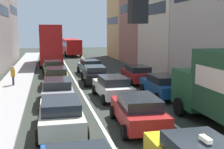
{
  "coord_description": "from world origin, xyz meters",
  "views": [
    {
      "loc": [
        -4.08,
        -5.73,
        4.41
      ],
      "look_at": [
        0.0,
        12.0,
        1.6
      ],
      "focal_mm": 45.64,
      "sensor_mm": 36.0,
      "label": 1
    }
  ],
  "objects_px": {
    "pedestrian_near_kerb": "(13,75)",
    "sedan_right_lane_behind_truck": "(163,85)",
    "wagon_right_lane_far": "(137,74)",
    "traffic_light_pole": "(23,68)",
    "wagon_left_lane_second": "(61,114)",
    "coupe_centre_lane_fourth": "(95,74)",
    "sedan_left_lane_fourth": "(56,76)",
    "sedan_centre_lane_fifth": "(90,67)",
    "sedan_left_lane_fifth": "(53,67)",
    "sedan_left_lane_third": "(57,90)",
    "bus_far_queue_secondary": "(71,46)",
    "hatchback_centre_lane_third": "(113,87)",
    "sedan_centre_lane_second": "(138,111)",
    "bus_mid_queue_primary": "(50,43)"
  },
  "relations": [
    {
      "from": "sedan_right_lane_behind_truck",
      "to": "wagon_right_lane_far",
      "type": "distance_m",
      "value": 5.27
    },
    {
      "from": "sedan_centre_lane_second",
      "to": "sedan_centre_lane_fifth",
      "type": "relative_size",
      "value": 1.0
    },
    {
      "from": "sedan_centre_lane_fifth",
      "to": "bus_far_queue_secondary",
      "type": "distance_m",
      "value": 23.07
    },
    {
      "from": "sedan_left_lane_third",
      "to": "pedestrian_near_kerb",
      "type": "height_order",
      "value": "pedestrian_near_kerb"
    },
    {
      "from": "traffic_light_pole",
      "to": "sedan_right_lane_behind_truck",
      "type": "bearing_deg",
      "value": 58.31
    },
    {
      "from": "hatchback_centre_lane_third",
      "to": "bus_far_queue_secondary",
      "type": "height_order",
      "value": "bus_far_queue_secondary"
    },
    {
      "from": "wagon_left_lane_second",
      "to": "sedan_left_lane_fifth",
      "type": "relative_size",
      "value": 0.99
    },
    {
      "from": "sedan_centre_lane_fifth",
      "to": "wagon_right_lane_far",
      "type": "height_order",
      "value": "same"
    },
    {
      "from": "traffic_light_pole",
      "to": "hatchback_centre_lane_third",
      "type": "height_order",
      "value": "traffic_light_pole"
    },
    {
      "from": "bus_far_queue_secondary",
      "to": "traffic_light_pole",
      "type": "bearing_deg",
      "value": 172.2
    },
    {
      "from": "bus_mid_queue_primary",
      "to": "sedan_left_lane_fourth",
      "type": "bearing_deg",
      "value": -179.22
    },
    {
      "from": "sedan_left_lane_fourth",
      "to": "sedan_right_lane_behind_truck",
      "type": "bearing_deg",
      "value": -128.08
    },
    {
      "from": "sedan_centre_lane_second",
      "to": "sedan_left_lane_fourth",
      "type": "distance_m",
      "value": 11.51
    },
    {
      "from": "coupe_centre_lane_fourth",
      "to": "sedan_left_lane_fifth",
      "type": "height_order",
      "value": "same"
    },
    {
      "from": "hatchback_centre_lane_third",
      "to": "sedan_left_lane_third",
      "type": "distance_m",
      "value": 3.56
    },
    {
      "from": "pedestrian_near_kerb",
      "to": "sedan_right_lane_behind_truck",
      "type": "bearing_deg",
      "value": 144.67
    },
    {
      "from": "coupe_centre_lane_fourth",
      "to": "pedestrian_near_kerb",
      "type": "height_order",
      "value": "pedestrian_near_kerb"
    },
    {
      "from": "wagon_right_lane_far",
      "to": "sedan_centre_lane_fifth",
      "type": "bearing_deg",
      "value": 29.8
    },
    {
      "from": "coupe_centre_lane_fourth",
      "to": "wagon_right_lane_far",
      "type": "height_order",
      "value": "same"
    },
    {
      "from": "sedan_left_lane_third",
      "to": "coupe_centre_lane_fourth",
      "type": "distance_m",
      "value": 6.74
    },
    {
      "from": "sedan_left_lane_third",
      "to": "wagon_right_lane_far",
      "type": "bearing_deg",
      "value": -51.79
    },
    {
      "from": "pedestrian_near_kerb",
      "to": "sedan_left_lane_fourth",
      "type": "bearing_deg",
      "value": 169.16
    },
    {
      "from": "sedan_left_lane_fourth",
      "to": "bus_mid_queue_primary",
      "type": "bearing_deg",
      "value": 1.93
    },
    {
      "from": "sedan_centre_lane_fifth",
      "to": "wagon_right_lane_far",
      "type": "xyz_separation_m",
      "value": [
        3.2,
        -5.73,
        0.0
      ]
    },
    {
      "from": "hatchback_centre_lane_third",
      "to": "sedan_left_lane_fifth",
      "type": "xyz_separation_m",
      "value": [
        -3.54,
        10.86,
        0.0
      ]
    },
    {
      "from": "sedan_left_lane_third",
      "to": "coupe_centre_lane_fourth",
      "type": "height_order",
      "value": "same"
    },
    {
      "from": "sedan_left_lane_fifth",
      "to": "bus_mid_queue_primary",
      "type": "bearing_deg",
      "value": -1.88
    },
    {
      "from": "sedan_left_lane_third",
      "to": "wagon_right_lane_far",
      "type": "xyz_separation_m",
      "value": [
        6.87,
        5.22,
        0.0
      ]
    },
    {
      "from": "traffic_light_pole",
      "to": "sedan_centre_lane_fifth",
      "type": "bearing_deg",
      "value": 79.01
    },
    {
      "from": "coupe_centre_lane_fourth",
      "to": "bus_far_queue_secondary",
      "type": "height_order",
      "value": "bus_far_queue_secondary"
    },
    {
      "from": "hatchback_centre_lane_third",
      "to": "sedan_left_lane_third",
      "type": "xyz_separation_m",
      "value": [
        -3.55,
        -0.22,
        0.0
      ]
    },
    {
      "from": "traffic_light_pole",
      "to": "sedan_left_lane_fifth",
      "type": "height_order",
      "value": "traffic_light_pole"
    },
    {
      "from": "wagon_left_lane_second",
      "to": "sedan_right_lane_behind_truck",
      "type": "bearing_deg",
      "value": -53.04
    },
    {
      "from": "sedan_right_lane_behind_truck",
      "to": "pedestrian_near_kerb",
      "type": "height_order",
      "value": "pedestrian_near_kerb"
    },
    {
      "from": "coupe_centre_lane_fourth",
      "to": "bus_mid_queue_primary",
      "type": "bearing_deg",
      "value": 16.12
    },
    {
      "from": "sedan_centre_lane_second",
      "to": "hatchback_centre_lane_third",
      "type": "xyz_separation_m",
      "value": [
        0.12,
        5.71,
        0.0
      ]
    },
    {
      "from": "wagon_left_lane_second",
      "to": "bus_far_queue_secondary",
      "type": "distance_m",
      "value": 39.43
    },
    {
      "from": "hatchback_centre_lane_third",
      "to": "pedestrian_near_kerb",
      "type": "xyz_separation_m",
      "value": [
        -6.77,
        5.65,
        0.15
      ]
    },
    {
      "from": "wagon_left_lane_second",
      "to": "hatchback_centre_lane_third",
      "type": "distance_m",
      "value": 6.55
    },
    {
      "from": "wagon_left_lane_second",
      "to": "coupe_centre_lane_fourth",
      "type": "distance_m",
      "value": 11.61
    },
    {
      "from": "sedan_left_lane_fourth",
      "to": "sedan_left_lane_fifth",
      "type": "relative_size",
      "value": 0.99
    },
    {
      "from": "coupe_centre_lane_fourth",
      "to": "bus_far_queue_secondary",
      "type": "bearing_deg",
      "value": 1.88
    },
    {
      "from": "hatchback_centre_lane_third",
      "to": "bus_mid_queue_primary",
      "type": "xyz_separation_m",
      "value": [
        -3.59,
        19.68,
        2.03
      ]
    },
    {
      "from": "hatchback_centre_lane_third",
      "to": "sedan_left_lane_fifth",
      "type": "bearing_deg",
      "value": 16.3
    },
    {
      "from": "coupe_centre_lane_fourth",
      "to": "bus_far_queue_secondary",
      "type": "xyz_separation_m",
      "value": [
        0.36,
        28.13,
        0.96
      ]
    },
    {
      "from": "wagon_right_lane_far",
      "to": "pedestrian_near_kerb",
      "type": "bearing_deg",
      "value": 86.95
    },
    {
      "from": "traffic_light_pole",
      "to": "sedan_right_lane_behind_truck",
      "type": "distance_m",
      "value": 15.28
    },
    {
      "from": "wagon_left_lane_second",
      "to": "sedan_left_lane_third",
      "type": "bearing_deg",
      "value": -0.26
    },
    {
      "from": "wagon_left_lane_second",
      "to": "sedan_right_lane_behind_truck",
      "type": "height_order",
      "value": "same"
    },
    {
      "from": "wagon_left_lane_second",
      "to": "wagon_right_lane_far",
      "type": "xyz_separation_m",
      "value": [
        6.93,
        10.46,
        0.0
      ]
    }
  ]
}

